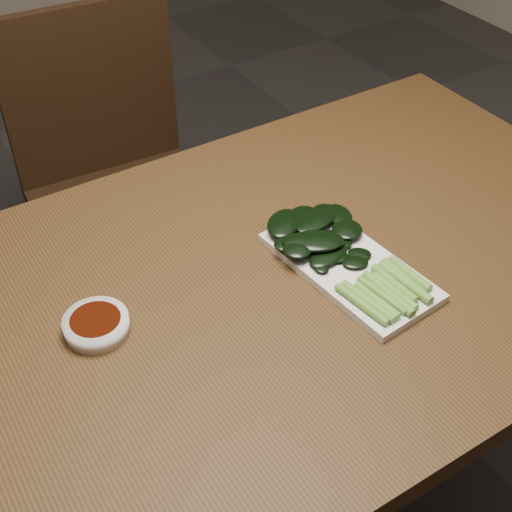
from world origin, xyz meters
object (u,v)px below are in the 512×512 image
object	(u,v)px
chair_far	(117,178)
serving_plate	(349,267)
table	(259,313)
gai_lan	(333,248)
sauce_bowl	(96,325)

from	to	relation	value
chair_far	serving_plate	distance (m)	0.85
table	gai_lan	bearing A→B (deg)	-8.19
table	serving_plate	bearing A→B (deg)	-21.22
table	serving_plate	distance (m)	0.17
gai_lan	table	bearing A→B (deg)	171.81
table	gai_lan	distance (m)	0.16
table	sauce_bowl	bearing A→B (deg)	171.78
sauce_bowl	chair_far	bearing A→B (deg)	66.58
sauce_bowl	gai_lan	world-z (taller)	gai_lan
chair_far	serving_plate	size ratio (longest dim) A/B	2.93
serving_plate	gai_lan	world-z (taller)	gai_lan
table	chair_far	xyz separation A→B (m)	(0.05, 0.75, -0.19)
table	sauce_bowl	world-z (taller)	sauce_bowl
serving_plate	chair_far	bearing A→B (deg)	96.01
table	sauce_bowl	distance (m)	0.27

